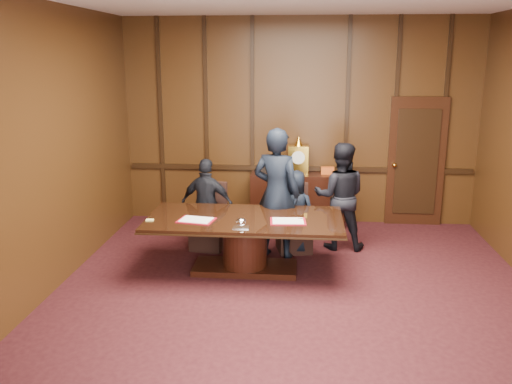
# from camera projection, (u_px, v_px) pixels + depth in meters

# --- Properties ---
(room) EXTENTS (7.00, 7.04, 3.50)m
(room) POSITION_uv_depth(u_px,v_px,m) (302.00, 161.00, 6.00)
(room) COLOR black
(room) RESTS_ON ground
(sideboard) EXTENTS (1.60, 0.45, 1.54)m
(sideboard) POSITION_uv_depth(u_px,v_px,m) (298.00, 197.00, 9.33)
(sideboard) COLOR black
(sideboard) RESTS_ON ground
(conference_table) EXTENTS (2.62, 1.32, 0.76)m
(conference_table) POSITION_uv_depth(u_px,v_px,m) (245.00, 235.00, 7.29)
(conference_table) COLOR black
(conference_table) RESTS_ON ground
(folder_left) EXTENTS (0.51, 0.41, 0.02)m
(folder_left) POSITION_uv_depth(u_px,v_px,m) (196.00, 220.00, 7.09)
(folder_left) COLOR maroon
(folder_left) RESTS_ON conference_table
(folder_right) EXTENTS (0.48, 0.36, 0.02)m
(folder_right) POSITION_uv_depth(u_px,v_px,m) (288.00, 221.00, 7.04)
(folder_right) COLOR maroon
(folder_right) RESTS_ON conference_table
(inkstand) EXTENTS (0.20, 0.14, 0.12)m
(inkstand) POSITION_uv_depth(u_px,v_px,m) (241.00, 224.00, 6.78)
(inkstand) COLOR white
(inkstand) RESTS_ON conference_table
(notepad) EXTENTS (0.11, 0.08, 0.01)m
(notepad) POSITION_uv_depth(u_px,v_px,m) (150.00, 220.00, 7.09)
(notepad) COLOR #FCE67B
(notepad) RESTS_ON conference_table
(chair_left) EXTENTS (0.54, 0.54, 0.99)m
(chair_left) POSITION_uv_depth(u_px,v_px,m) (209.00, 229.00, 8.25)
(chair_left) COLOR black
(chair_left) RESTS_ON ground
(chair_right) EXTENTS (0.57, 0.57, 0.99)m
(chair_right) POSITION_uv_depth(u_px,v_px,m) (294.00, 231.00, 8.14)
(chair_right) COLOR black
(chair_right) RESTS_ON ground
(signatory_left) EXTENTS (0.86, 0.48, 1.39)m
(signatory_left) POSITION_uv_depth(u_px,v_px,m) (207.00, 205.00, 8.07)
(signatory_left) COLOR black
(signatory_left) RESTS_ON ground
(signatory_right) EXTENTS (0.70, 0.55, 1.24)m
(signatory_right) POSITION_uv_depth(u_px,v_px,m) (294.00, 212.00, 7.98)
(signatory_right) COLOR black
(signatory_right) RESTS_ON ground
(witness_left) EXTENTS (0.79, 0.63, 1.89)m
(witness_left) POSITION_uv_depth(u_px,v_px,m) (277.00, 194.00, 7.72)
(witness_left) COLOR black
(witness_left) RESTS_ON ground
(witness_right) EXTENTS (0.82, 0.65, 1.62)m
(witness_right) POSITION_uv_depth(u_px,v_px,m) (340.00, 196.00, 8.11)
(witness_right) COLOR black
(witness_right) RESTS_ON ground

